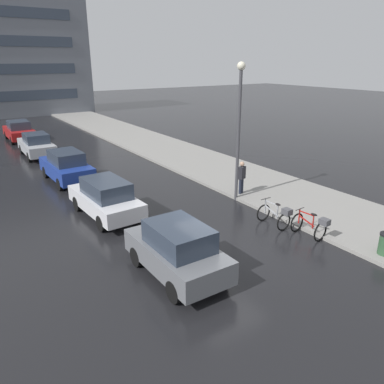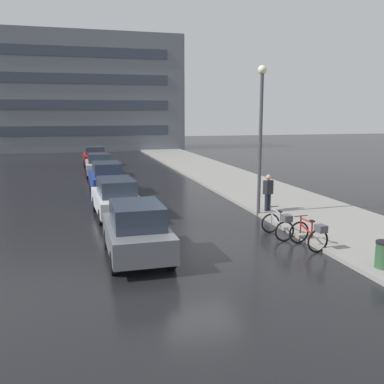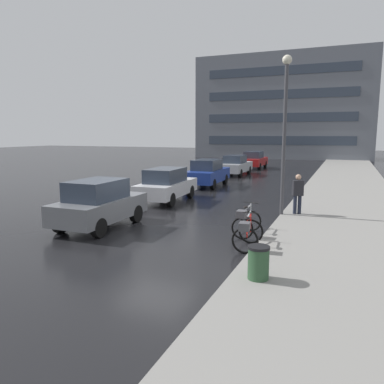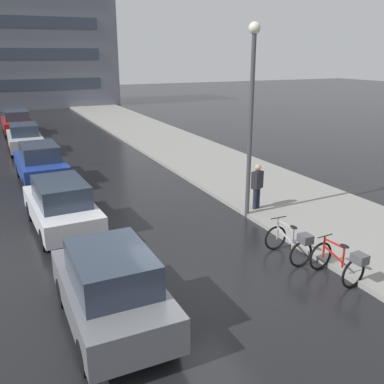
# 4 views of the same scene
# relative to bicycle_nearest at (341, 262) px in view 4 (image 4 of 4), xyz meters

# --- Properties ---
(ground_plane) EXTENTS (140.00, 140.00, 0.00)m
(ground_plane) POSITION_rel_bicycle_nearest_xyz_m (-3.40, 0.89, -0.50)
(ground_plane) COLOR black
(sidewalk_kerb) EXTENTS (4.80, 60.00, 0.14)m
(sidewalk_kerb) POSITION_rel_bicycle_nearest_xyz_m (2.60, 10.89, -0.43)
(sidewalk_kerb) COLOR gray
(sidewalk_kerb) RESTS_ON ground
(bicycle_nearest) EXTENTS (0.84, 1.38, 0.98)m
(bicycle_nearest) POSITION_rel_bicycle_nearest_xyz_m (0.00, 0.00, 0.00)
(bicycle_nearest) COLOR black
(bicycle_nearest) RESTS_ON ground
(bicycle_second) EXTENTS (0.72, 1.44, 1.01)m
(bicycle_second) POSITION_rel_bicycle_nearest_xyz_m (-0.40, 1.38, 0.00)
(bicycle_second) COLOR black
(bicycle_second) RESTS_ON ground
(car_grey) EXTENTS (1.77, 3.72, 1.70)m
(car_grey) POSITION_rel_bicycle_nearest_xyz_m (-5.45, 0.54, 0.35)
(car_grey) COLOR slate
(car_grey) RESTS_ON ground
(car_white) EXTENTS (1.90, 4.24, 1.63)m
(car_white) POSITION_rel_bicycle_nearest_xyz_m (-5.56, 6.08, 0.32)
(car_white) COLOR silver
(car_white) RESTS_ON ground
(car_blue) EXTENTS (1.87, 4.29, 1.68)m
(car_blue) POSITION_rel_bicycle_nearest_xyz_m (-5.54, 11.83, 0.34)
(car_blue) COLOR navy
(car_blue) RESTS_ON ground
(car_silver) EXTENTS (1.75, 4.32, 1.58)m
(car_silver) POSITION_rel_bicycle_nearest_xyz_m (-5.63, 18.54, 0.29)
(car_silver) COLOR #B2B5BA
(car_silver) RESTS_ON ground
(car_red) EXTENTS (1.86, 4.35, 1.61)m
(car_red) POSITION_rel_bicycle_nearest_xyz_m (-5.62, 24.84, 0.30)
(car_red) COLOR #AD1919
(car_red) RESTS_ON ground
(pedestrian) EXTENTS (0.46, 0.37, 1.71)m
(pedestrian) POSITION_rel_bicycle_nearest_xyz_m (0.79, 4.88, 0.47)
(pedestrian) COLOR #1E2333
(pedestrian) RESTS_ON ground
(streetlamp) EXTENTS (0.36, 0.36, 6.17)m
(streetlamp) POSITION_rel_bicycle_nearest_xyz_m (0.23, 4.58, 3.31)
(streetlamp) COLOR #424247
(streetlamp) RESTS_ON ground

